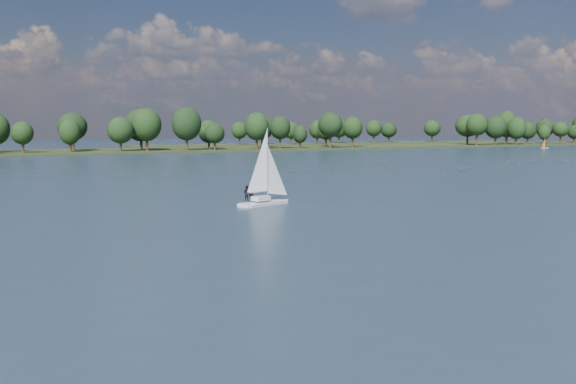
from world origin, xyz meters
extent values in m
plane|color=#233342|center=(0.00, 100.00, 0.00)|extent=(700.00, 700.00, 0.00)
cube|color=black|center=(0.00, 212.00, 0.00)|extent=(660.00, 40.00, 1.50)
cube|color=black|center=(160.00, 260.00, 0.00)|extent=(220.00, 30.00, 1.40)
cube|color=silver|center=(6.92, 51.04, 0.00)|extent=(6.96, 4.09, 0.79)
cube|color=silver|center=(6.92, 51.04, 0.79)|extent=(2.27, 1.80, 0.49)
cylinder|color=silver|center=(6.92, 51.04, 4.50)|extent=(0.12, 0.12, 7.91)
imported|color=black|center=(5.61, 51.53, 1.40)|extent=(0.64, 0.74, 1.71)
imported|color=black|center=(4.78, 50.89, 1.40)|extent=(0.96, 1.04, 1.71)
cube|color=silver|center=(195.49, 167.53, 0.00)|extent=(2.96, 1.62, 0.45)
cylinder|color=silver|center=(195.49, 167.53, 2.25)|extent=(0.08, 0.08, 4.00)
camera|label=1|loc=(-24.77, -11.34, 8.48)|focal=40.00mm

